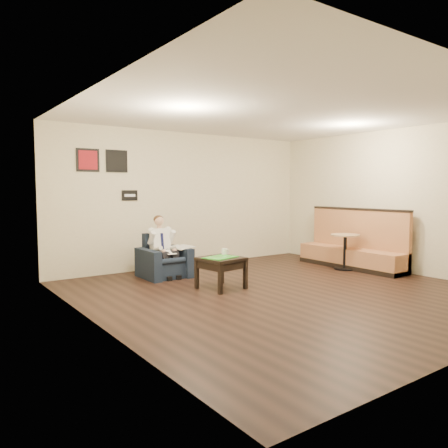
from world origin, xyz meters
TOP-DOWN VIEW (x-y plane):
  - ground at (0.00, 0.00)m, footprint 6.00×6.00m
  - wall_back at (0.00, 3.00)m, footprint 6.00×0.02m
  - wall_left at (-3.00, 0.00)m, footprint 0.02×6.00m
  - wall_right at (3.00, 0.00)m, footprint 0.02×6.00m
  - ceiling at (0.00, 0.00)m, footprint 6.00×6.00m
  - seating_sign at (-1.30, 2.98)m, footprint 0.32×0.02m
  - art_print_left at (-2.10, 2.98)m, footprint 0.42×0.03m
  - art_print_right at (-1.55, 2.98)m, footprint 0.42×0.03m
  - armchair at (-1.00, 2.15)m, footprint 0.82×0.82m
  - seated_man at (-1.00, 2.04)m, footprint 0.52×0.78m
  - lap_papers at (-1.00, 1.96)m, footprint 0.20×0.27m
  - newspaper at (-0.67, 2.06)m, footprint 0.37×0.45m
  - side_table at (-0.70, 0.77)m, footprint 0.71×0.71m
  - green_folder at (-0.73, 0.74)m, footprint 0.60×0.50m
  - coffee_mug at (-0.51, 0.93)m, footprint 0.11×0.11m
  - smartphone at (-0.66, 0.96)m, footprint 0.16×0.09m
  - banquette at (2.59, 0.76)m, footprint 0.56×2.36m
  - cafe_table at (2.33, 0.71)m, footprint 0.70×0.70m

SIDE VIEW (x-z plane):
  - ground at x=0.00m, z-range 0.00..0.00m
  - side_table at x=-0.70m, z-range 0.00..0.52m
  - cafe_table at x=2.33m, z-range 0.00..0.71m
  - armchair at x=-1.00m, z-range 0.00..0.79m
  - lap_papers at x=-1.00m, z-range 0.48..0.49m
  - smartphone at x=-0.66m, z-range 0.52..0.53m
  - green_folder at x=-0.73m, z-range 0.52..0.53m
  - newspaper at x=-0.67m, z-range 0.53..0.54m
  - seated_man at x=-1.00m, z-range 0.00..1.09m
  - coffee_mug at x=-0.51m, z-range 0.52..0.63m
  - banquette at x=2.59m, z-range 0.00..1.21m
  - wall_back at x=0.00m, z-range 0.00..2.80m
  - wall_left at x=-3.00m, z-range 0.00..2.80m
  - wall_right at x=3.00m, z-range 0.00..2.80m
  - seating_sign at x=-1.30m, z-range 1.40..1.60m
  - art_print_left at x=-2.10m, z-range 1.94..2.36m
  - art_print_right at x=-1.55m, z-range 1.94..2.36m
  - ceiling at x=0.00m, z-range 2.79..2.81m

